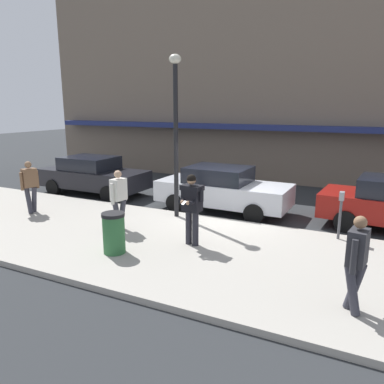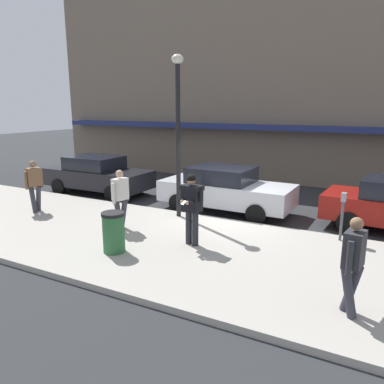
% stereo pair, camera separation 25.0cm
% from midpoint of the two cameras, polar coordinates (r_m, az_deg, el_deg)
% --- Properties ---
extents(ground_plane, '(80.00, 80.00, 0.00)m').
position_cam_midpoint_polar(ground_plane, '(11.94, 6.11, -4.41)').
color(ground_plane, '#2B2D30').
extents(sidewalk, '(32.00, 5.30, 0.14)m').
position_cam_midpoint_polar(sidewalk, '(9.08, 5.24, -9.66)').
color(sidewalk, '#A8A399').
rests_on(sidewalk, ground).
extents(curb_paint_line, '(28.00, 0.12, 0.01)m').
position_cam_midpoint_polar(curb_paint_line, '(11.67, 10.77, -4.97)').
color(curb_paint_line, silver).
rests_on(curb_paint_line, ground).
extents(storefront_facade, '(28.00, 4.70, 10.36)m').
position_cam_midpoint_polar(storefront_facade, '(19.42, 19.25, 17.09)').
color(storefront_facade, '#756656').
rests_on(storefront_facade, ground).
extents(parked_sedan_near, '(4.50, 1.94, 1.54)m').
position_cam_midpoint_polar(parked_sedan_near, '(15.86, -13.73, 2.59)').
color(parked_sedan_near, black).
rests_on(parked_sedan_near, ground).
extents(parked_sedan_mid, '(4.54, 2.01, 1.54)m').
position_cam_midpoint_polar(parked_sedan_mid, '(12.80, 5.62, 0.46)').
color(parked_sedan_mid, silver).
rests_on(parked_sedan_mid, ground).
extents(man_texting_on_phone, '(0.65, 0.61, 1.81)m').
position_cam_midpoint_polar(man_texting_on_phone, '(9.20, 0.73, -1.53)').
color(man_texting_on_phone, '#23232B').
rests_on(man_texting_on_phone, sidewalk).
extents(pedestrian_in_light_coat, '(0.36, 0.60, 1.70)m').
position_cam_midpoint_polar(pedestrian_in_light_coat, '(10.61, -10.20, -0.57)').
color(pedestrian_in_light_coat, '#33333D').
rests_on(pedestrian_in_light_coat, sidewalk).
extents(pedestrian_with_bag, '(0.37, 0.72, 1.70)m').
position_cam_midpoint_polar(pedestrian_with_bag, '(6.79, 24.38, -9.41)').
color(pedestrian_with_bag, '#33333D').
rests_on(pedestrian_with_bag, sidewalk).
extents(pedestrian_dark_coat, '(0.41, 0.58, 1.70)m').
position_cam_midpoint_polar(pedestrian_dark_coat, '(13.19, -22.41, 1.30)').
color(pedestrian_dark_coat, '#33333D').
rests_on(pedestrian_dark_coat, sidewalk).
extents(street_lamp_post, '(0.36, 0.36, 4.88)m').
position_cam_midpoint_polar(street_lamp_post, '(11.43, -1.51, 10.91)').
color(street_lamp_post, black).
rests_on(street_lamp_post, sidewalk).
extents(parking_meter, '(0.12, 0.18, 1.27)m').
position_cam_midpoint_polar(parking_meter, '(10.36, 22.63, -2.49)').
color(parking_meter, '#4C4C51').
rests_on(parking_meter, sidewalk).
extents(trash_bin, '(0.55, 0.55, 0.98)m').
position_cam_midpoint_polar(trash_bin, '(9.09, -11.08, -6.02)').
color(trash_bin, '#2D6638').
rests_on(trash_bin, sidewalk).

